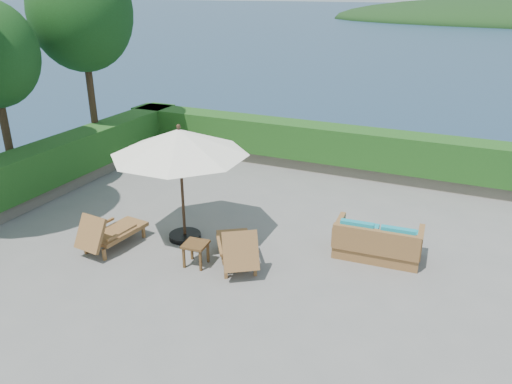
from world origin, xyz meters
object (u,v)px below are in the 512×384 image
at_px(wicker_loveseat, 377,243).
at_px(lounge_right, 237,247).
at_px(lounge_left, 109,232).
at_px(side_table, 196,247).
at_px(patio_umbrella, 179,143).

bearing_deg(wicker_loveseat, lounge_right, -153.10).
bearing_deg(lounge_left, side_table, 10.26).
bearing_deg(side_table, patio_umbrella, 132.81).
xyz_separation_m(lounge_left, wicker_loveseat, (5.09, 1.90, -0.04)).
bearing_deg(lounge_right, wicker_loveseat, -3.42).
bearing_deg(lounge_right, patio_umbrella, 127.08).
height_order(lounge_right, side_table, lounge_right).
bearing_deg(lounge_right, side_table, 170.50).
bearing_deg(lounge_right, lounge_left, 156.27).
xyz_separation_m(patio_umbrella, lounge_left, (-1.17, -1.01, -1.77)).
relative_size(lounge_right, side_table, 3.47).
height_order(patio_umbrella, lounge_left, patio_umbrella).
bearing_deg(lounge_left, wicker_loveseat, 26.24).
xyz_separation_m(patio_umbrella, lounge_right, (1.52, -0.53, -1.75)).
bearing_deg(patio_umbrella, wicker_loveseat, 12.73).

